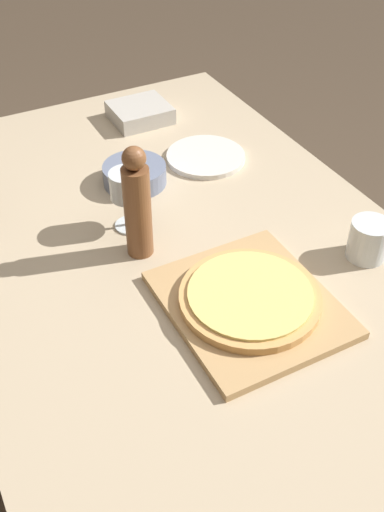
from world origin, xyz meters
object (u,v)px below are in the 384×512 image
object	(u,v)px
pizza	(250,297)
small_bowl	(135,174)
wine_glass	(127,188)
pepper_mill	(137,205)

from	to	relation	value
pizza	small_bowl	size ratio (longest dim) A/B	1.75
pizza	wine_glass	size ratio (longest dim) A/B	1.93
pizza	wine_glass	bearing A→B (deg)	106.48
pizza	pepper_mill	distance (m)	0.30
pizza	small_bowl	xyz separation A→B (m)	(-0.02, 0.51, -0.00)
small_bowl	pepper_mill	bearing A→B (deg)	-111.06
pizza	wine_glass	world-z (taller)	wine_glass
pepper_mill	wine_glass	bearing A→B (deg)	80.48
pizza	small_bowl	distance (m)	0.51
pizza	small_bowl	world-z (taller)	small_bowl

